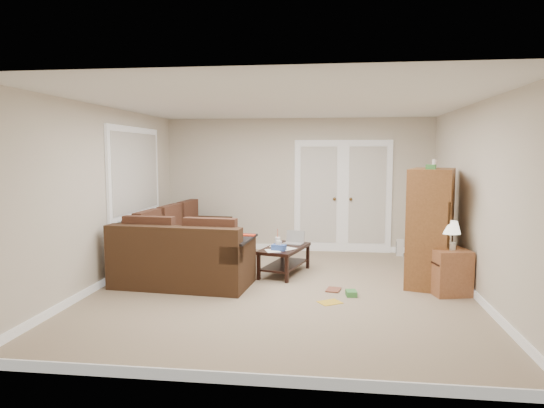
# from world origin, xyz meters

# --- Properties ---
(floor) EXTENTS (5.50, 5.50, 0.00)m
(floor) POSITION_xyz_m (0.00, 0.00, 0.00)
(floor) COLOR tan
(floor) RESTS_ON ground
(ceiling) EXTENTS (5.00, 5.50, 0.02)m
(ceiling) POSITION_xyz_m (0.00, 0.00, 2.50)
(ceiling) COLOR white
(ceiling) RESTS_ON wall_back
(wall_left) EXTENTS (0.02, 5.50, 2.50)m
(wall_left) POSITION_xyz_m (-2.50, 0.00, 1.25)
(wall_left) COLOR beige
(wall_left) RESTS_ON floor
(wall_right) EXTENTS (0.02, 5.50, 2.50)m
(wall_right) POSITION_xyz_m (2.50, 0.00, 1.25)
(wall_right) COLOR beige
(wall_right) RESTS_ON floor
(wall_back) EXTENTS (5.00, 0.02, 2.50)m
(wall_back) POSITION_xyz_m (0.00, 2.75, 1.25)
(wall_back) COLOR beige
(wall_back) RESTS_ON floor
(wall_front) EXTENTS (5.00, 0.02, 2.50)m
(wall_front) POSITION_xyz_m (0.00, -2.75, 1.25)
(wall_front) COLOR beige
(wall_front) RESTS_ON floor
(baseboards) EXTENTS (5.00, 5.50, 0.10)m
(baseboards) POSITION_xyz_m (0.00, 0.00, 0.05)
(baseboards) COLOR white
(baseboards) RESTS_ON floor
(french_doors) EXTENTS (1.80, 0.05, 2.13)m
(french_doors) POSITION_xyz_m (0.85, 2.71, 1.04)
(french_doors) COLOR white
(french_doors) RESTS_ON floor
(window_left) EXTENTS (0.05, 1.92, 1.42)m
(window_left) POSITION_xyz_m (-2.46, 1.00, 1.55)
(window_left) COLOR white
(window_left) RESTS_ON wall_left
(sectional_sofa) EXTENTS (1.98, 3.01, 0.88)m
(sectional_sofa) POSITION_xyz_m (-1.62, 0.76, 0.35)
(sectional_sofa) COLOR #3B2616
(sectional_sofa) RESTS_ON floor
(coffee_table) EXTENTS (0.77, 1.13, 0.70)m
(coffee_table) POSITION_xyz_m (-0.05, 0.89, 0.23)
(coffee_table) COLOR black
(coffee_table) RESTS_ON floor
(tv_armoire) EXTENTS (0.82, 1.14, 1.76)m
(tv_armoire) POSITION_xyz_m (2.04, 0.57, 0.83)
(tv_armoire) COLOR brown
(tv_armoire) RESTS_ON floor
(side_cabinet) EXTENTS (0.55, 0.55, 0.97)m
(side_cabinet) POSITION_xyz_m (2.20, 0.09, 0.35)
(side_cabinet) COLOR #945A36
(side_cabinet) RESTS_ON floor
(space_heater) EXTENTS (0.12, 0.10, 0.30)m
(space_heater) POSITION_xyz_m (1.89, 2.45, 0.15)
(space_heater) COLOR white
(space_heater) RESTS_ON floor
(floor_magazine) EXTENTS (0.34, 0.33, 0.01)m
(floor_magazine) POSITION_xyz_m (0.65, -0.49, 0.00)
(floor_magazine) COLOR gold
(floor_magazine) RESTS_ON floor
(floor_greenbox) EXTENTS (0.15, 0.19, 0.07)m
(floor_greenbox) POSITION_xyz_m (0.93, -0.17, 0.04)
(floor_greenbox) COLOR #3F8A40
(floor_greenbox) RESTS_ON floor
(floor_book) EXTENTS (0.23, 0.28, 0.02)m
(floor_book) POSITION_xyz_m (0.61, 0.07, 0.01)
(floor_book) COLOR brown
(floor_book) RESTS_ON floor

